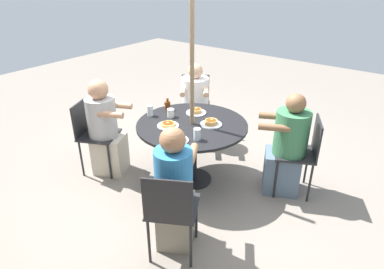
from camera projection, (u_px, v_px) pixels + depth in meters
The scene contains 19 objects.
ground_plane at pixel (192, 179), 4.05m from camera, with size 12.00×12.00×0.00m, color gray.
patio_table at pixel (192, 133), 3.77m from camera, with size 1.22×1.22×0.72m.
umbrella_pole at pixel (192, 99), 3.59m from camera, with size 0.05×0.05×2.02m, color #846B4C.
patio_chair_north at pixel (171, 208), 2.76m from camera, with size 0.56×0.56×0.87m.
diner_north at pixel (175, 193), 2.89m from camera, with size 0.49×0.55×1.17m.
patio_chair_east at pixel (303, 150), 3.61m from camera, with size 0.55×0.55×0.87m.
diner_east at pixel (287, 149), 3.64m from camera, with size 0.59×0.52×1.14m.
patio_chair_south at pixel (195, 101), 4.88m from camera, with size 0.57×0.57×0.87m.
diner_south at pixel (195, 107), 4.74m from camera, with size 0.57×0.60×1.11m.
patio_chair_west at pixel (93, 131), 4.02m from camera, with size 0.55×0.55×0.87m.
diner_west at pixel (106, 131), 3.99m from camera, with size 0.55×0.49×1.16m.
pancake_plate_a at pixel (177, 138), 3.35m from camera, with size 0.23×0.23×0.08m.
pancake_plate_b at pixel (196, 111), 3.97m from camera, with size 0.23×0.23×0.06m.
pancake_plate_c at pixel (211, 123), 3.68m from camera, with size 0.23×0.23×0.07m.
pancake_plate_d at pixel (168, 125), 3.65m from camera, with size 0.23×0.23×0.05m.
syrup_bottle at pixel (168, 105), 4.05m from camera, with size 0.09×0.07×0.14m.
coffee_cup at pixel (171, 113), 3.86m from camera, with size 0.08×0.08×0.09m.
drinking_glass_a at pixel (150, 111), 3.89m from camera, with size 0.07×0.07×0.13m, color silver.
drinking_glass_b at pixel (197, 134), 3.36m from camera, with size 0.07×0.07×0.12m, color silver.
Camera 1 is at (-2.04, 2.69, 2.29)m, focal length 32.00 mm.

